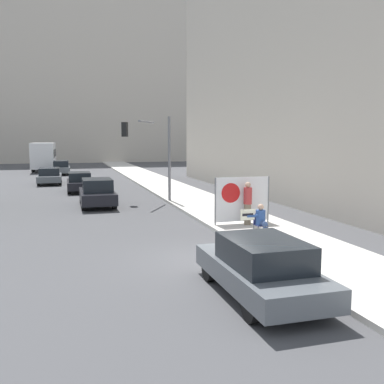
% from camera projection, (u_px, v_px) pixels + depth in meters
% --- Properties ---
extents(ground_plane, '(160.00, 160.00, 0.00)m').
position_uv_depth(ground_plane, '(211.00, 260.00, 12.94)').
color(ground_plane, '#444447').
extents(sidewalk_curb, '(3.55, 90.00, 0.15)m').
position_uv_depth(sidewalk_curb, '(183.00, 194.00, 28.11)').
color(sidewalk_curb, beige).
rests_on(sidewalk_curb, ground_plane).
extents(building_backdrop_far, '(52.00, 12.00, 27.91)m').
position_uv_depth(building_backdrop_far, '(77.00, 79.00, 72.73)').
color(building_backdrop_far, '#BCB2A3').
rests_on(building_backdrop_far, ground_plane).
extents(building_backdrop_right, '(10.00, 32.00, 24.75)m').
position_uv_depth(building_backdrop_right, '(327.00, 4.00, 27.64)').
color(building_backdrop_right, '#BCB2A3').
rests_on(building_backdrop_right, ground_plane).
extents(seated_protester, '(1.00, 0.77, 1.24)m').
position_uv_depth(seated_protester, '(261.00, 220.00, 15.01)').
color(seated_protester, '#474C56').
rests_on(seated_protester, sidewalk_curb).
extents(jogger_on_sidewalk, '(0.34, 0.34, 1.77)m').
position_uv_depth(jogger_on_sidewalk, '(248.00, 203.00, 17.55)').
color(jogger_on_sidewalk, '#756651').
rests_on(jogger_on_sidewalk, sidewalk_curb).
extents(pedestrian_behind, '(0.34, 0.34, 1.81)m').
position_uv_depth(pedestrian_behind, '(246.00, 196.00, 19.48)').
color(pedestrian_behind, '#334775').
rests_on(pedestrian_behind, sidewalk_curb).
extents(protest_banner, '(2.45, 0.06, 1.96)m').
position_uv_depth(protest_banner, '(242.00, 199.00, 17.79)').
color(protest_banner, slate).
rests_on(protest_banner, sidewalk_curb).
extents(traffic_light_pole, '(2.65, 2.42, 4.81)m').
position_uv_depth(traffic_light_pole, '(151.00, 144.00, 24.65)').
color(traffic_light_pole, slate).
rests_on(traffic_light_pole, sidewalk_curb).
extents(parked_car_curbside, '(1.82, 4.24, 1.38)m').
position_uv_depth(parked_car_curbside, '(261.00, 267.00, 9.86)').
color(parked_car_curbside, '#565B60').
rests_on(parked_car_curbside, ground_plane).
extents(car_on_road_nearest, '(1.81, 4.36, 1.53)m').
position_uv_depth(car_on_road_nearest, '(97.00, 193.00, 23.46)').
color(car_on_road_nearest, black).
rests_on(car_on_road_nearest, ground_plane).
extents(car_on_road_midblock, '(1.71, 4.13, 1.39)m').
position_uv_depth(car_on_road_midblock, '(80.00, 182.00, 30.10)').
color(car_on_road_midblock, black).
rests_on(car_on_road_midblock, ground_plane).
extents(car_on_road_distant, '(1.86, 4.60, 1.36)m').
position_uv_depth(car_on_road_distant, '(50.00, 176.00, 35.49)').
color(car_on_road_distant, '#565B60').
rests_on(car_on_road_distant, ground_plane).
extents(car_on_road_far_lane, '(1.76, 4.23, 1.48)m').
position_uv_depth(car_on_road_far_lane, '(61.00, 168.00, 45.10)').
color(car_on_road_far_lane, '#565B60').
rests_on(car_on_road_far_lane, ground_plane).
extents(city_bus_on_road, '(2.49, 12.11, 3.31)m').
position_uv_depth(city_bus_on_road, '(44.00, 154.00, 52.06)').
color(city_bus_on_road, silver).
rests_on(city_bus_on_road, ground_plane).
extents(motorcycle_on_road, '(0.28, 2.23, 1.25)m').
position_uv_depth(motorcycle_on_road, '(111.00, 197.00, 23.34)').
color(motorcycle_on_road, '#565B60').
rests_on(motorcycle_on_road, ground_plane).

